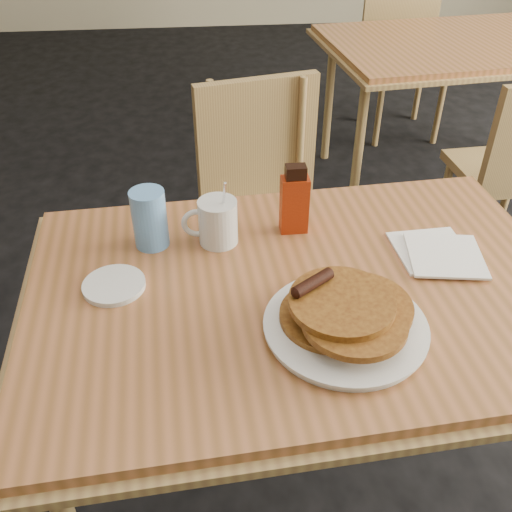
{
  "coord_description": "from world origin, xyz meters",
  "views": [
    {
      "loc": [
        -0.13,
        -0.87,
        1.54
      ],
      "look_at": [
        -0.04,
        0.03,
        0.87
      ],
      "focal_mm": 40.0,
      "sensor_mm": 36.0,
      "label": 1
    }
  ],
  "objects_px": {
    "chair_neighbor_far": "(405,29)",
    "blue_tumbler": "(150,219)",
    "main_table": "(301,299)",
    "pancake_plate": "(346,318)",
    "chair_main_far": "(260,197)",
    "syrup_bottle": "(294,201)",
    "neighbor_table": "(459,49)",
    "coffee_mug": "(217,221)"
  },
  "relations": [
    {
      "from": "coffee_mug",
      "to": "syrup_bottle",
      "type": "relative_size",
      "value": 0.98
    },
    {
      "from": "main_table",
      "to": "chair_main_far",
      "type": "bearing_deg",
      "value": 91.2
    },
    {
      "from": "pancake_plate",
      "to": "syrup_bottle",
      "type": "height_order",
      "value": "syrup_bottle"
    },
    {
      "from": "chair_main_far",
      "to": "blue_tumbler",
      "type": "distance_m",
      "value": 0.67
    },
    {
      "from": "neighbor_table",
      "to": "blue_tumbler",
      "type": "xyz_separation_m",
      "value": [
        -1.37,
        -1.52,
        0.11
      ]
    },
    {
      "from": "main_table",
      "to": "pancake_plate",
      "type": "relative_size",
      "value": 3.94
    },
    {
      "from": "chair_neighbor_far",
      "to": "syrup_bottle",
      "type": "bearing_deg",
      "value": -111.67
    },
    {
      "from": "main_table",
      "to": "coffee_mug",
      "type": "xyz_separation_m",
      "value": [
        -0.17,
        0.18,
        0.1
      ]
    },
    {
      "from": "neighbor_table",
      "to": "coffee_mug",
      "type": "xyz_separation_m",
      "value": [
        -1.22,
        -1.53,
        0.1
      ]
    },
    {
      "from": "main_table",
      "to": "pancake_plate",
      "type": "xyz_separation_m",
      "value": [
        0.06,
        -0.15,
        0.07
      ]
    },
    {
      "from": "pancake_plate",
      "to": "syrup_bottle",
      "type": "distance_m",
      "value": 0.37
    },
    {
      "from": "main_table",
      "to": "chair_neighbor_far",
      "type": "distance_m",
      "value": 2.66
    },
    {
      "from": "main_table",
      "to": "chair_main_far",
      "type": "distance_m",
      "value": 0.73
    },
    {
      "from": "syrup_bottle",
      "to": "blue_tumbler",
      "type": "xyz_separation_m",
      "value": [
        -0.34,
        -0.03,
        -0.01
      ]
    },
    {
      "from": "chair_main_far",
      "to": "chair_neighbor_far",
      "type": "bearing_deg",
      "value": 45.9
    },
    {
      "from": "neighbor_table",
      "to": "coffee_mug",
      "type": "relative_size",
      "value": 7.83
    },
    {
      "from": "main_table",
      "to": "chair_neighbor_far",
      "type": "bearing_deg",
      "value": 67.2
    },
    {
      "from": "chair_neighbor_far",
      "to": "syrup_bottle",
      "type": "height_order",
      "value": "chair_neighbor_far"
    },
    {
      "from": "chair_main_far",
      "to": "coffee_mug",
      "type": "distance_m",
      "value": 0.61
    },
    {
      "from": "chair_neighbor_far",
      "to": "blue_tumbler",
      "type": "relative_size",
      "value": 7.06
    },
    {
      "from": "main_table",
      "to": "syrup_bottle",
      "type": "xyz_separation_m",
      "value": [
        0.01,
        0.21,
        0.12
      ]
    },
    {
      "from": "syrup_bottle",
      "to": "blue_tumbler",
      "type": "distance_m",
      "value": 0.34
    },
    {
      "from": "chair_neighbor_far",
      "to": "chair_main_far",
      "type": "bearing_deg",
      "value": -118.29
    },
    {
      "from": "neighbor_table",
      "to": "pancake_plate",
      "type": "xyz_separation_m",
      "value": [
        -0.98,
        -1.86,
        0.07
      ]
    },
    {
      "from": "pancake_plate",
      "to": "blue_tumbler",
      "type": "height_order",
      "value": "blue_tumbler"
    },
    {
      "from": "main_table",
      "to": "chair_neighbor_far",
      "type": "xyz_separation_m",
      "value": [
        1.03,
        2.45,
        -0.11
      ]
    },
    {
      "from": "pancake_plate",
      "to": "syrup_bottle",
      "type": "xyz_separation_m",
      "value": [
        -0.05,
        0.36,
        0.05
      ]
    },
    {
      "from": "main_table",
      "to": "blue_tumbler",
      "type": "xyz_separation_m",
      "value": [
        -0.33,
        0.19,
        0.11
      ]
    },
    {
      "from": "chair_main_far",
      "to": "pancake_plate",
      "type": "xyz_separation_m",
      "value": [
        0.07,
        -0.86,
        0.23
      ]
    },
    {
      "from": "neighbor_table",
      "to": "chair_main_far",
      "type": "relative_size",
      "value": 1.47
    },
    {
      "from": "blue_tumbler",
      "to": "main_table",
      "type": "bearing_deg",
      "value": -29.6
    },
    {
      "from": "chair_main_far",
      "to": "chair_neighbor_far",
      "type": "xyz_separation_m",
      "value": [
        1.05,
        1.74,
        0.05
      ]
    },
    {
      "from": "main_table",
      "to": "pancake_plate",
      "type": "bearing_deg",
      "value": -67.85
    },
    {
      "from": "chair_main_far",
      "to": "pancake_plate",
      "type": "distance_m",
      "value": 0.9
    },
    {
      "from": "neighbor_table",
      "to": "chair_main_far",
      "type": "xyz_separation_m",
      "value": [
        -1.06,
        -1.0,
        -0.16
      ]
    },
    {
      "from": "coffee_mug",
      "to": "syrup_bottle",
      "type": "bearing_deg",
      "value": 25.72
    },
    {
      "from": "neighbor_table",
      "to": "chair_neighbor_far",
      "type": "relative_size",
      "value": 1.35
    },
    {
      "from": "chair_main_far",
      "to": "chair_neighbor_far",
      "type": "distance_m",
      "value": 2.03
    },
    {
      "from": "main_table",
      "to": "chair_main_far",
      "type": "xyz_separation_m",
      "value": [
        -0.02,
        0.72,
        -0.16
      ]
    },
    {
      "from": "chair_neighbor_far",
      "to": "blue_tumbler",
      "type": "height_order",
      "value": "chair_neighbor_far"
    },
    {
      "from": "neighbor_table",
      "to": "coffee_mug",
      "type": "height_order",
      "value": "coffee_mug"
    },
    {
      "from": "pancake_plate",
      "to": "syrup_bottle",
      "type": "relative_size",
      "value": 1.84
    }
  ]
}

